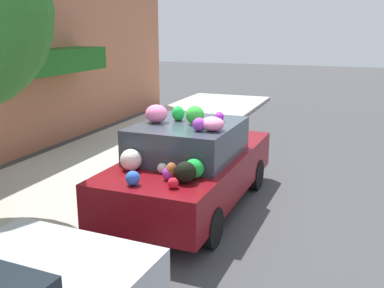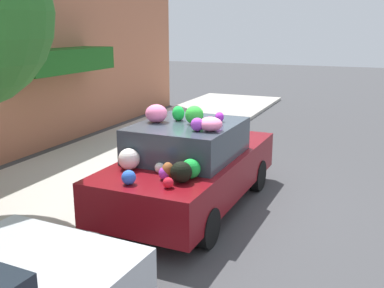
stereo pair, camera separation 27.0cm
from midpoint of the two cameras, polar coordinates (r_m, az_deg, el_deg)
The scene contains 4 objects.
ground_plane at distance 7.69m, azimuth -0.88°, elevation -7.93°, with size 60.00×60.00×0.00m, color #424244.
sidewalk_curb at distance 8.97m, azimuth -17.18°, elevation -4.90°, with size 24.00×3.20×0.11m.
fire_hydrant at distance 8.89m, azimuth -9.24°, elevation -1.88°, with size 0.20×0.20×0.70m.
art_car at distance 7.39m, azimuth -1.18°, elevation -2.59°, with size 4.00×1.81×1.77m.
Camera 1 is at (-6.64, -2.52, 2.95)m, focal length 42.00 mm.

